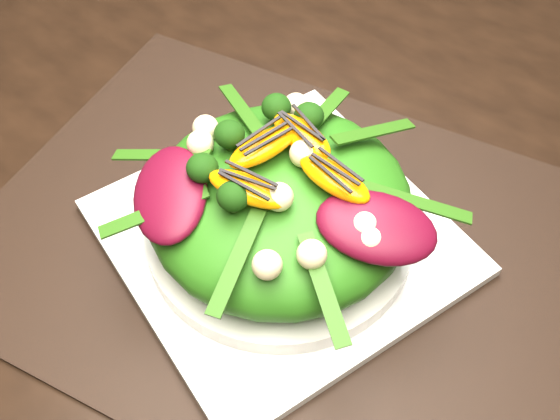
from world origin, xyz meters
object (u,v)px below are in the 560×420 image
Objects in this scene: placemat at (280,242)px; salad_bowl at (280,228)px; orange_segment at (308,140)px; lettuce_mound at (280,202)px; plate_base at (280,237)px.

salad_bowl is (0.00, 0.00, 0.02)m from placemat.
salad_bowl is at bearing -90.41° from orange_segment.
orange_segment reaches higher than placemat.
lettuce_mound is at bearing -90.41° from orange_segment.
orange_segment is at bearing 89.59° from plate_base.
placemat is at bearing 180.00° from salad_bowl.
salad_bowl is 0.08m from orange_segment.
placemat is 0.01m from plate_base.
plate_base is at bearing 0.00° from salad_bowl.
lettuce_mound is (0.00, 0.00, 0.03)m from salad_bowl.
plate_base reaches higher than placemat.
plate_base is 1.23× the size of lettuce_mound.
salad_bowl is 0.03m from lettuce_mound.
salad_bowl reaches higher than plate_base.
lettuce_mound is 0.05m from orange_segment.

